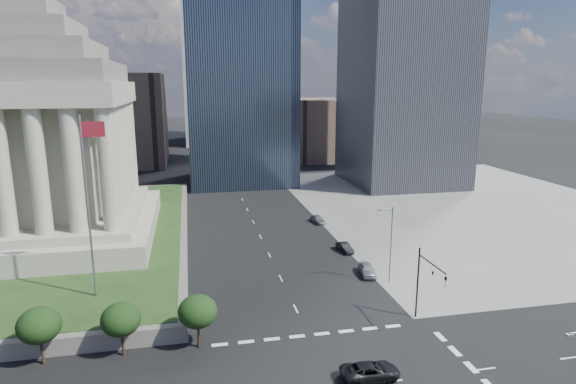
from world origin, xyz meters
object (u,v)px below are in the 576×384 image
object	(u,v)px
pickup_truck	(370,371)
parked_sedan_mid	(345,247)
street_lamp_north	(390,240)
war_memorial	(27,109)
parked_sedan_far	(318,219)
parked_sedan_near	(367,269)
traffic_signal_ne	(426,278)
flagpole	(89,198)

from	to	relation	value
pickup_truck	parked_sedan_mid	world-z (taller)	pickup_truck
street_lamp_north	war_memorial	bearing A→B (deg)	154.08
war_memorial	parked_sedan_far	bearing A→B (deg)	6.22
parked_sedan_near	parked_sedan_far	size ratio (longest dim) A/B	1.10
parked_sedan_far	war_memorial	bearing A→B (deg)	177.43
war_memorial	traffic_signal_ne	world-z (taller)	war_memorial
traffic_signal_ne	pickup_truck	distance (m)	12.89
traffic_signal_ne	parked_sedan_mid	bearing A→B (deg)	92.44
flagpole	parked_sedan_mid	xyz separation A→B (m)	(33.33, 13.15, -12.47)
flagpole	parked_sedan_far	world-z (taller)	flagpole
traffic_signal_ne	parked_sedan_near	world-z (taller)	traffic_signal_ne
traffic_signal_ne	pickup_truck	xyz separation A→B (m)	(-9.08, -7.94, -4.53)
street_lamp_north	parked_sedan_near	distance (m)	5.89
flagpole	pickup_truck	size ratio (longest dim) A/B	3.84
traffic_signal_ne	parked_sedan_mid	distance (m)	23.92
parked_sedan_mid	pickup_truck	bearing A→B (deg)	-111.84
parked_sedan_near	parked_sedan_mid	world-z (taller)	parked_sedan_near
pickup_truck	war_memorial	bearing A→B (deg)	42.61
parked_sedan_mid	parked_sedan_far	bearing A→B (deg)	82.60
street_lamp_north	parked_sedan_mid	size ratio (longest dim) A/B	2.54
parked_sedan_near	parked_sedan_far	distance (m)	25.21
pickup_truck	parked_sedan_far	bearing A→B (deg)	-8.63
flagpole	street_lamp_north	xyz separation A→B (m)	(35.16, 1.00, -7.45)
flagpole	pickup_truck	xyz separation A→B (m)	(25.25, -18.25, -12.39)
war_memorial	traffic_signal_ne	size ratio (longest dim) A/B	4.88
pickup_truck	parked_sedan_far	distance (m)	47.90
traffic_signal_ne	street_lamp_north	world-z (taller)	street_lamp_north
flagpole	parked_sedan_far	bearing A→B (deg)	40.99
traffic_signal_ne	street_lamp_north	bearing A→B (deg)	85.81
flagpole	parked_sedan_near	world-z (taller)	flagpole
war_memorial	street_lamp_north	size ratio (longest dim) A/B	3.90
parked_sedan_far	parked_sedan_near	bearing A→B (deg)	-98.79
flagpole	parked_sedan_far	size ratio (longest dim) A/B	4.79
street_lamp_north	parked_sedan_far	bearing A→B (deg)	93.74
flagpole	street_lamp_north	world-z (taller)	flagpole
traffic_signal_ne	parked_sedan_near	xyz separation A→B (m)	(-1.00, 14.05, -4.47)
traffic_signal_ne	parked_sedan_mid	size ratio (longest dim) A/B	2.03
parked_sedan_near	war_memorial	bearing A→B (deg)	164.98
parked_sedan_mid	war_memorial	bearing A→B (deg)	159.18
traffic_signal_ne	pickup_truck	bearing A→B (deg)	-138.83
street_lamp_north	parked_sedan_near	xyz separation A→B (m)	(-1.83, 2.75, -4.88)
war_memorial	traffic_signal_ne	bearing A→B (deg)	-36.42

